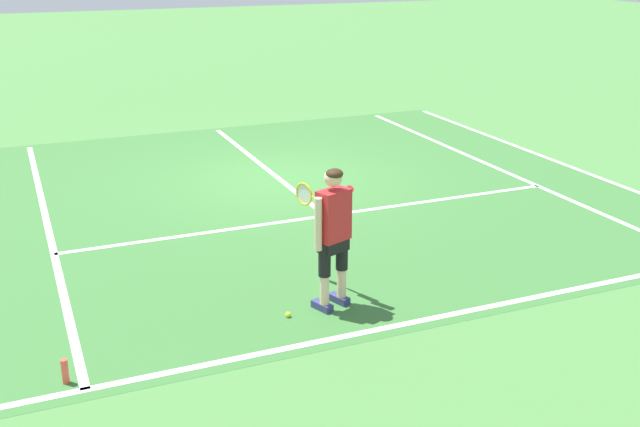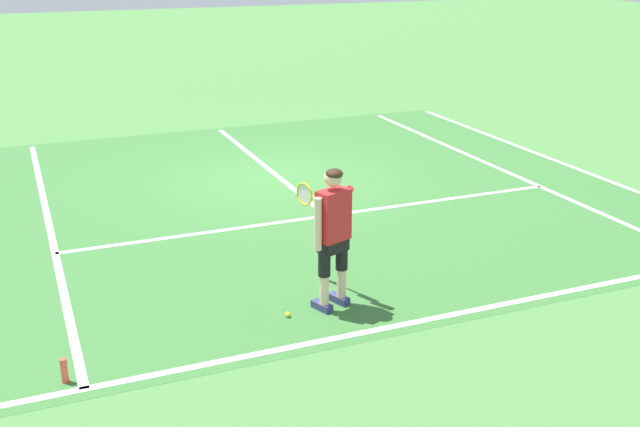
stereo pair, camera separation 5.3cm
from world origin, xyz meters
name	(u,v)px [view 2 (the right image)]	position (x,y,z in m)	size (l,w,h in m)	color
ground_plane	(280,178)	(0.00, 0.00, 0.00)	(80.00, 80.00, 0.00)	#477F3D
court_inner_surface	(297,192)	(0.00, -0.89, 0.00)	(10.98, 10.51, 0.00)	#387033
line_baseline	(451,315)	(0.00, -5.95, 0.00)	(10.98, 0.10, 0.01)	white
line_service	(327,216)	(0.00, -2.24, 0.00)	(8.23, 0.10, 0.01)	white
line_centre_service	(264,165)	(0.00, 0.96, 0.00)	(0.10, 6.40, 0.01)	white
line_singles_left	(49,223)	(-4.12, -0.89, 0.00)	(0.10, 10.11, 0.01)	white
line_singles_right	(496,167)	(4.12, -0.89, 0.00)	(0.10, 10.11, 0.01)	white
line_doubles_right	(554,160)	(5.49, -0.89, 0.00)	(0.10, 10.11, 0.01)	white
tennis_player	(332,228)	(-1.19, -5.20, 0.99)	(0.57, 1.23, 1.71)	navy
tennis_ball_near_feet	(288,315)	(-1.77, -5.27, 0.03)	(0.07, 0.07, 0.07)	#CCE02D
water_bottle	(64,371)	(-4.27, -5.74, 0.13)	(0.07, 0.07, 0.26)	#E04C38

